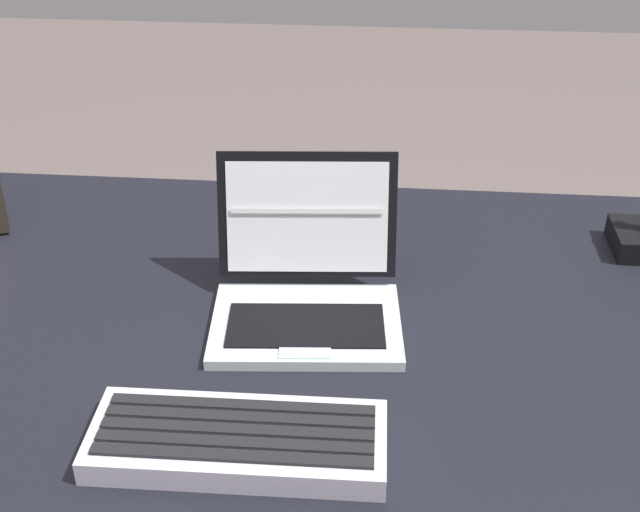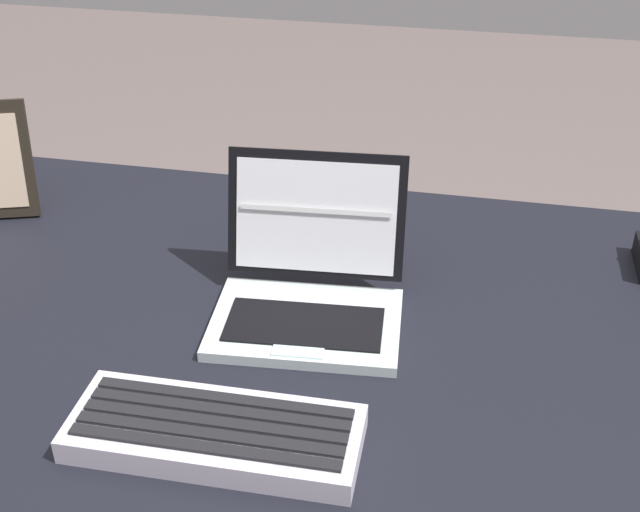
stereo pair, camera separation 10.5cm
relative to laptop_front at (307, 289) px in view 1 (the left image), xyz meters
name	(u,v)px [view 1 (the left image)]	position (x,y,z in m)	size (l,w,h in m)	color
desk	(321,387)	(0.02, -0.02, -0.16)	(1.56, 0.83, 0.74)	black
laptop_front	(307,289)	(0.00, 0.00, 0.00)	(0.26, 0.24, 0.20)	silver
external_keyboard	(238,440)	(-0.05, -0.26, -0.03)	(0.33, 0.13, 0.03)	silver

